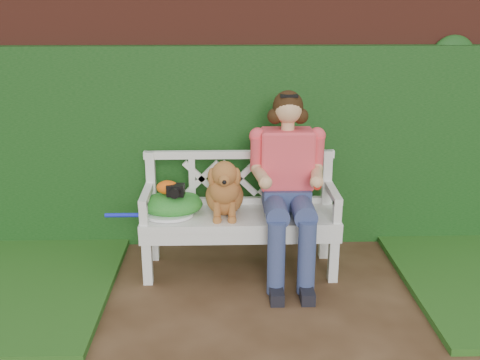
{
  "coord_description": "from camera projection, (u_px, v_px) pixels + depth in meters",
  "views": [
    {
      "loc": [
        -0.25,
        -2.95,
        2.05
      ],
      "look_at": [
        -0.14,
        1.09,
        0.75
      ],
      "focal_mm": 42.0,
      "sensor_mm": 36.0,
      "label": 1
    }
  ],
  "objects": [
    {
      "name": "baseball_glove",
      "position": [
        167.0,
        187.0,
        4.25
      ],
      "size": [
        0.19,
        0.16,
        0.11
      ],
      "primitive_type": "ellipsoid",
      "rotation": [
        0.0,
        0.0,
        0.23
      ],
      "color": "#E75A10",
      "rests_on": "green_bag"
    },
    {
      "name": "brick_wall",
      "position": [
        253.0,
        113.0,
        4.92
      ],
      "size": [
        10.0,
        0.3,
        2.2
      ],
      "primitive_type": "cube",
      "color": "maroon",
      "rests_on": "ground"
    },
    {
      "name": "seated_woman",
      "position": [
        287.0,
        186.0,
        4.25
      ],
      "size": [
        0.73,
        0.89,
        1.4
      ],
      "primitive_type": null,
      "rotation": [
        0.0,
        0.0,
        -0.18
      ],
      "color": "#F34441",
      "rests_on": "ground"
    },
    {
      "name": "green_bag",
      "position": [
        172.0,
        203.0,
        4.3
      ],
      "size": [
        0.53,
        0.44,
        0.16
      ],
      "primitive_type": null,
      "rotation": [
        0.0,
        0.0,
        -0.17
      ],
      "color": "#318639",
      "rests_on": "garden_bench"
    },
    {
      "name": "garden_bench",
      "position": [
        240.0,
        242.0,
        4.4
      ],
      "size": [
        1.62,
        0.72,
        0.48
      ],
      "primitive_type": null,
      "rotation": [
        0.0,
        0.0,
        -0.08
      ],
      "color": "white",
      "rests_on": "ground"
    },
    {
      "name": "camera_item",
      "position": [
        176.0,
        190.0,
        4.22
      ],
      "size": [
        0.14,
        0.11,
        0.09
      ],
      "primitive_type": "cube",
      "rotation": [
        0.0,
        0.0,
        -0.07
      ],
      "color": "black",
      "rests_on": "green_bag"
    },
    {
      "name": "tennis_racket",
      "position": [
        165.0,
        215.0,
        4.25
      ],
      "size": [
        0.7,
        0.31,
        0.03
      ],
      "primitive_type": null,
      "rotation": [
        0.0,
        0.0,
        0.02
      ],
      "color": "white",
      "rests_on": "garden_bench"
    },
    {
      "name": "ivy_hedge",
      "position": [
        254.0,
        147.0,
        4.78
      ],
      "size": [
        10.0,
        0.18,
        1.7
      ],
      "primitive_type": "cube",
      "color": "#24511D",
      "rests_on": "ground"
    },
    {
      "name": "ground",
      "position": [
        268.0,
        350.0,
        3.45
      ],
      "size": [
        60.0,
        60.0,
        0.0
      ],
      "primitive_type": "plane",
      "color": "#3B2413"
    },
    {
      "name": "dog",
      "position": [
        224.0,
        186.0,
        4.22
      ],
      "size": [
        0.43,
        0.5,
        0.47
      ],
      "primitive_type": null,
      "rotation": [
        0.0,
        0.0,
        0.34
      ],
      "color": "tan",
      "rests_on": "garden_bench"
    }
  ]
}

